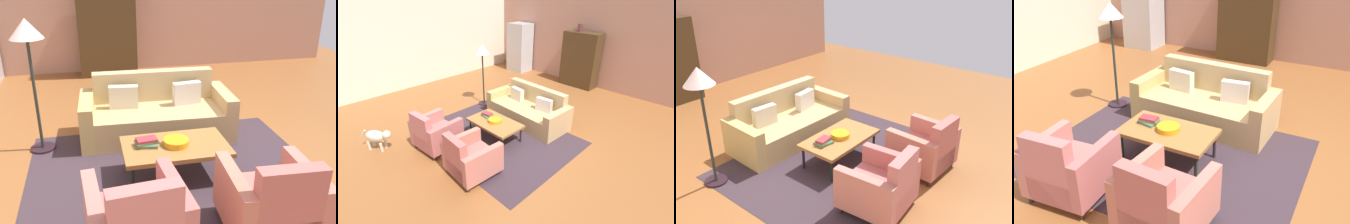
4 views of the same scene
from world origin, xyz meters
The scene contains 15 objects.
ground_plane centered at (0.00, 0.00, 0.00)m, with size 11.18×11.18×0.00m, color brown.
wall_back centered at (0.00, 4.26, 1.40)m, with size 9.32×0.12×2.80m, color tan.
wall_left centered at (-4.66, 0.00, 1.40)m, with size 0.12×8.52×2.80m, color beige.
area_rug centered at (-0.23, -0.37, 0.00)m, with size 3.40×2.60×0.01m, color #382A32.
couch centered at (-0.23, 0.77, 0.29)m, with size 2.14×0.99×0.86m.
coffee_table centered at (-0.23, -0.42, 0.37)m, with size 1.20×0.70×0.41m.
armchair_left centered at (-0.82, -1.58, 0.34)m, with size 0.86×0.86×0.88m.
armchair_right centered at (0.37, -1.58, 0.34)m, with size 0.85×0.85×0.88m.
fruit_bowl centered at (-0.22, -0.42, 0.45)m, with size 0.29×0.29×0.07m, color orange.
book_stack centered at (-0.55, -0.36, 0.45)m, with size 0.28×0.23×0.09m.
cabinet centered at (-0.68, 3.91, 0.90)m, with size 1.20×0.51×1.80m.
vase_tall centered at (-0.83, 3.91, 1.92)m, with size 0.16×0.16×0.24m, color brown.
refrigerator centered at (-3.31, 3.81, 0.93)m, with size 0.80×0.73×1.85m.
floor_lamp centered at (-1.80, 0.61, 1.44)m, with size 0.40×0.40×1.72m.
dog centered at (-1.63, -2.46, 0.31)m, with size 0.62×0.46×0.48m.
Camera 2 is at (3.33, -3.63, 3.09)m, focal length 26.38 mm.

